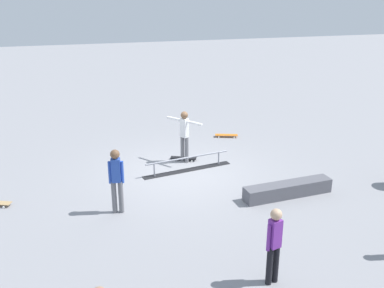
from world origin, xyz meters
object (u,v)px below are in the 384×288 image
Objects in this scene: grind_rail at (188,164)px; loose_skateboard_orange at (226,135)px; bystander_blue_shirt at (116,178)px; skateboard_main at (183,158)px; skate_ledge at (288,190)px; bystander_purple_shirt at (274,242)px; skater_main at (184,133)px.

loose_skateboard_orange is (-2.10, -2.51, -0.11)m from grind_rail.
skateboard_main is at bearing 60.67° from bystander_blue_shirt.
skate_ledge is 3.67m from skateboard_main.
grind_rail is 3.09m from bystander_blue_shirt.
skate_ledge reaches higher than loose_skateboard_orange.
bystander_blue_shirt reaches higher than skateboard_main.
bystander_purple_shirt is (-0.10, 6.19, 0.78)m from skateboard_main.
bystander_blue_shirt reaches higher than grind_rail.
bystander_purple_shirt is 1.85× the size of loose_skateboard_orange.
skate_ledge is (-2.07, 2.29, -0.00)m from grind_rail.
bystander_blue_shirt is 1.95× the size of loose_skateboard_orange.
skater_main is at bearing 76.05° from bystander_purple_shirt.
skater_main reaches higher than grind_rail.
skater_main is (-0.08, -0.67, 0.75)m from grind_rail.
bystander_blue_shirt reaches higher than skater_main.
skater_main reaches higher than skate_ledge.
grind_rail reaches higher than skate_ledge.
bystander_purple_shirt is (-0.18, 5.40, 0.67)m from grind_rail.
grind_rail is at bearing 134.85° from skater_main.
skater_main is 3.55m from bystander_blue_shirt.
bystander_purple_shirt is at bearing 58.67° from skate_ledge.
skateboard_main is (2.00, -3.08, -0.11)m from skate_ledge.
skate_ledge is at bearing 122.06° from grind_rail.
grind_rail is at bearing 106.92° from skateboard_main.
skate_ledge is at bearing 175.71° from skater_main.
skate_ledge is 4.38m from bystander_blue_shirt.
skateboard_main is at bearing 76.11° from bystander_purple_shirt.
skater_main reaches higher than skateboard_main.
skate_ledge is 1.58× the size of bystander_purple_shirt.
skater_main is 1.00× the size of bystander_blue_shirt.
bystander_purple_shirt is at bearing 94.62° from loose_skateboard_orange.
grind_rail is 0.80m from skateboard_main.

